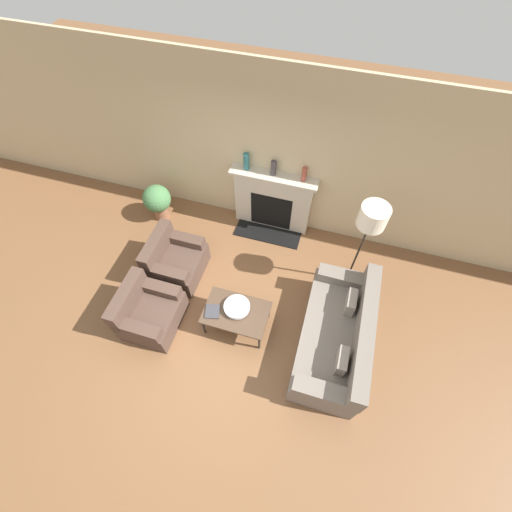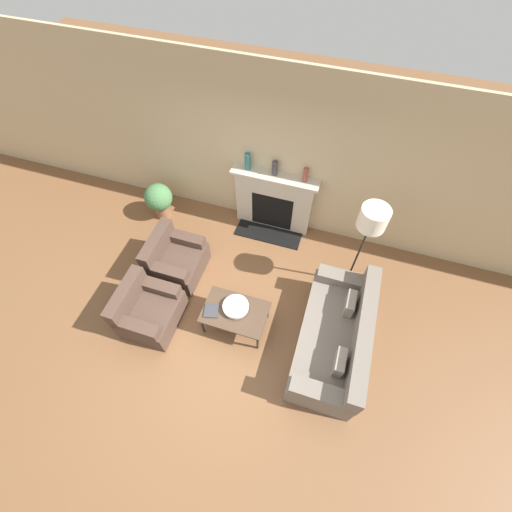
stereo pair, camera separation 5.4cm
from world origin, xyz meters
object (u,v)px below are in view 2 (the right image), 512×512
(fireplace, at_px, (274,202))
(book, at_px, (211,311))
(mantel_vase_center_left, at_px, (275,168))
(potted_plant, at_px, (159,199))
(mantel_vase_center_right, at_px, (305,175))
(armchair_near, at_px, (148,311))
(couch, at_px, (336,337))
(coffee_table, at_px, (235,313))
(armchair_far, at_px, (175,260))
(floor_lamp, at_px, (370,225))
(bowl, at_px, (236,307))
(mantel_vase_left, at_px, (248,161))

(fireplace, xyz_separation_m, book, (-0.30, -2.20, -0.13))
(mantel_vase_center_left, height_order, potted_plant, mantel_vase_center_left)
(mantel_vase_center_right, bearing_deg, armchair_near, -125.17)
(couch, relative_size, coffee_table, 2.07)
(armchair_far, distance_m, coffee_table, 1.42)
(couch, height_order, mantel_vase_center_left, mantel_vase_center_left)
(couch, bearing_deg, armchair_near, -81.32)
(armchair_near, height_order, floor_lamp, floor_lamp)
(couch, relative_size, bowl, 5.09)
(fireplace, bearing_deg, couch, -53.28)
(mantel_vase_left, bearing_deg, armchair_near, -107.78)
(fireplace, distance_m, coffee_table, 2.12)
(coffee_table, bearing_deg, fireplace, 90.71)
(bowl, xyz_separation_m, mantel_vase_left, (-0.49, 2.06, 0.86))
(book, bearing_deg, potted_plant, 120.26)
(armchair_far, relative_size, mantel_vase_center_right, 3.48)
(mantel_vase_center_right, bearing_deg, mantel_vase_left, 180.00)
(couch, distance_m, mantel_vase_center_right, 2.47)
(bowl, height_order, book, bowl)
(mantel_vase_center_right, xyz_separation_m, potted_plant, (-2.51, -0.43, -0.89))
(coffee_table, relative_size, mantel_vase_center_right, 3.81)
(fireplace, bearing_deg, floor_lamp, -28.16)
(mantel_vase_left, bearing_deg, couch, -45.87)
(book, xyz_separation_m, floor_lamp, (1.83, 1.38, 1.00))
(coffee_table, xyz_separation_m, bowl, (-0.00, 0.06, 0.08))
(coffee_table, distance_m, floor_lamp, 2.24)
(fireplace, distance_m, armchair_far, 1.95)
(mantel_vase_left, bearing_deg, armchair_far, -117.75)
(couch, distance_m, mantel_vase_center_left, 2.71)
(fireplace, height_order, couch, fireplace)
(armchair_near, height_order, armchair_far, same)
(mantel_vase_left, xyz_separation_m, mantel_vase_center_left, (0.45, 0.00, -0.02))
(fireplace, bearing_deg, mantel_vase_center_left, 140.66)
(armchair_near, distance_m, mantel_vase_center_right, 3.15)
(mantel_vase_center_right, bearing_deg, mantel_vase_center_left, 180.00)
(couch, xyz_separation_m, mantel_vase_center_right, (-1.02, 2.02, 0.99))
(couch, height_order, mantel_vase_center_right, mantel_vase_center_right)
(armchair_near, relative_size, mantel_vase_center_right, 3.48)
(fireplace, xyz_separation_m, armchair_far, (-1.24, -1.47, -0.29))
(mantel_vase_center_left, bearing_deg, mantel_vase_left, 180.00)
(fireplace, xyz_separation_m, mantel_vase_left, (-0.46, 0.01, 0.76))
(fireplace, bearing_deg, book, -97.73)
(bowl, bearing_deg, book, -154.82)
(couch, xyz_separation_m, floor_lamp, (0.04, 1.19, 1.12))
(armchair_near, xyz_separation_m, armchair_far, (0.00, 0.95, 0.00))
(couch, bearing_deg, fireplace, -143.28)
(armchair_far, distance_m, potted_plant, 1.32)
(armchair_near, bearing_deg, mantel_vase_left, -17.78)
(fireplace, relative_size, mantel_vase_left, 5.00)
(coffee_table, relative_size, bowl, 2.45)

